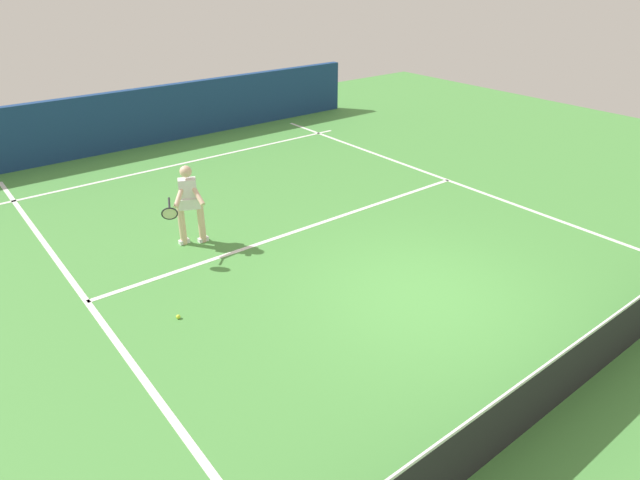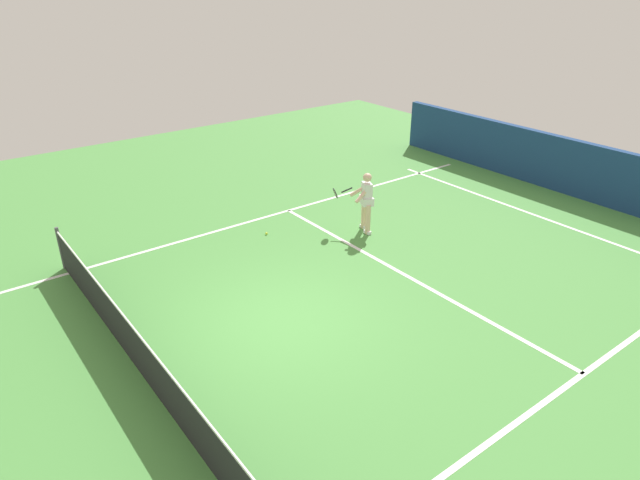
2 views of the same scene
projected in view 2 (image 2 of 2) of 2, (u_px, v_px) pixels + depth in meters
The scene contains 9 objects.
ground_plane at pixel (280, 321), 10.74m from camera, with size 28.18×28.18×0.00m, color #4C9342.
court_back_wall at pixel (586, 171), 16.11m from camera, with size 13.71×0.24×1.62m, color navy.
baseline_marking at pixel (536, 215), 15.27m from camera, with size 9.71×0.10×0.01m, color white.
service_line_marking at pixel (399, 272), 12.46m from camera, with size 8.71×0.10×0.01m, color white.
sideline_left_marking at pixel (458, 465), 7.62m from camera, with size 0.10×19.68×0.01m, color white.
sideline_right_marking at pixel (183, 241), 13.86m from camera, with size 0.10×19.68×0.01m, color white.
court_net at pixel (140, 354), 9.07m from camera, with size 9.39×0.08×1.00m.
tennis_player at pixel (365, 200), 14.03m from camera, with size 1.02×0.84×1.55m.
tennis_ball_near at pixel (266, 233), 14.17m from camera, with size 0.07×0.07×0.07m, color #D1E533.
Camera 2 is at (-7.61, 4.82, 6.10)m, focal length 31.55 mm.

